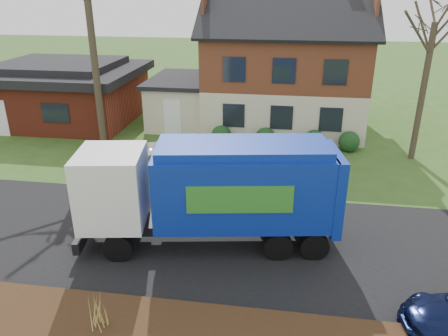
# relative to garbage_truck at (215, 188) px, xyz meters

# --- Properties ---
(ground) EXTENTS (120.00, 120.00, 0.00)m
(ground) POSITION_rel_garbage_truck_xyz_m (-0.15, 0.18, -2.07)
(ground) COLOR #2E4E1A
(ground) RESTS_ON ground
(road) EXTENTS (80.00, 7.00, 0.02)m
(road) POSITION_rel_garbage_truck_xyz_m (-0.15, 0.18, -2.06)
(road) COLOR black
(road) RESTS_ON ground
(main_house) EXTENTS (12.95, 8.95, 9.26)m
(main_house) POSITION_rel_garbage_truck_xyz_m (1.33, 14.09, 1.96)
(main_house) COLOR beige
(main_house) RESTS_ON ground
(ranch_house) EXTENTS (9.80, 8.20, 3.70)m
(ranch_house) POSITION_rel_garbage_truck_xyz_m (-12.15, 13.18, -0.26)
(ranch_house) COLOR maroon
(ranch_house) RESTS_ON ground
(garbage_truck) EXTENTS (8.64, 3.59, 3.59)m
(garbage_truck) POSITION_rel_garbage_truck_xyz_m (0.00, 0.00, 0.00)
(garbage_truck) COLOR black
(garbage_truck) RESTS_ON ground
(silver_sedan) EXTENTS (4.85, 3.00, 1.51)m
(silver_sedan) POSITION_rel_garbage_truck_xyz_m (-3.32, 4.84, -1.32)
(silver_sedan) COLOR #A0A3A7
(silver_sedan) RESTS_ON ground
(grass_clump_mid) EXTENTS (0.33, 0.27, 0.92)m
(grass_clump_mid) POSITION_rel_garbage_truck_xyz_m (-2.11, -4.63, -1.31)
(grass_clump_mid) COLOR tan
(grass_clump_mid) RESTS_ON mulch_verge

